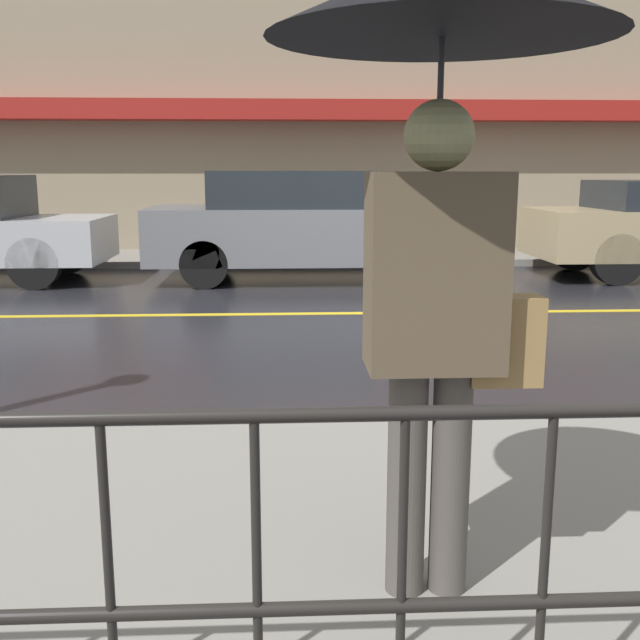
% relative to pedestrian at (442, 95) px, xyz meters
% --- Properties ---
extents(ground_plane, '(80.00, 80.00, 0.00)m').
position_rel_pedestrian_xyz_m(ground_plane, '(0.31, 5.74, -1.80)').
color(ground_plane, black).
extents(sidewalk_near, '(28.00, 2.77, 0.11)m').
position_rel_pedestrian_xyz_m(sidewalk_near, '(0.31, 0.40, -1.74)').
color(sidewalk_near, gray).
rests_on(sidewalk_near, ground_plane).
extents(sidewalk_far, '(28.00, 1.92, 0.11)m').
position_rel_pedestrian_xyz_m(sidewalk_far, '(0.31, 10.65, -1.74)').
color(sidewalk_far, gray).
rests_on(sidewalk_far, ground_plane).
extents(lane_marking, '(25.20, 0.12, 0.01)m').
position_rel_pedestrian_xyz_m(lane_marking, '(0.31, 5.74, -1.80)').
color(lane_marking, gold).
rests_on(lane_marking, ground_plane).
extents(building_storefront, '(28.00, 0.85, 6.18)m').
position_rel_pedestrian_xyz_m(building_storefront, '(0.31, 11.74, 1.26)').
color(building_storefront, gray).
rests_on(building_storefront, ground_plane).
extents(railing_foreground, '(12.00, 0.04, 0.92)m').
position_rel_pedestrian_xyz_m(railing_foreground, '(0.31, -0.74, -1.11)').
color(railing_foreground, black).
rests_on(railing_foreground, sidewalk_near).
extents(pedestrian, '(1.10, 1.10, 2.10)m').
position_rel_pedestrian_xyz_m(pedestrian, '(0.00, 0.00, 0.00)').
color(pedestrian, '#4C4742').
rests_on(pedestrian, sidewalk_near).
extents(car_grey, '(4.36, 1.79, 1.55)m').
position_rel_pedestrian_xyz_m(car_grey, '(-0.24, 8.41, -1.01)').
color(car_grey, slate).
rests_on(car_grey, ground_plane).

